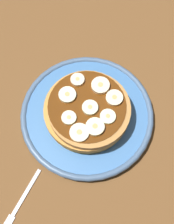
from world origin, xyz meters
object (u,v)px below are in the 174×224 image
banana_slice_1 (95,127)px  banana_slice_7 (79,133)px  banana_slice_5 (108,117)px  banana_slice_0 (89,109)px  banana_slice_4 (67,95)px  fork (19,205)px  banana_slice_2 (114,98)px  pancake_stack (88,110)px  plate (87,115)px  banana_slice_6 (100,86)px  banana_slice_3 (69,118)px  banana_slice_8 (78,80)px

banana_slice_1 → banana_slice_7: 3.00cm
banana_slice_5 → banana_slice_7: size_ratio=0.83×
banana_slice_0 → banana_slice_7: (-1.91, 4.60, -0.06)cm
banana_slice_4 → fork: 22.02cm
banana_slice_2 → pancake_stack: bearing=60.2°
banana_slice_0 → banana_slice_1: banana_slice_1 is taller
plate → pancake_stack: bearing=-144.2°
banana_slice_0 → plate: bearing=-17.0°
banana_slice_1 → banana_slice_7: (1.32, 2.70, -0.11)cm
banana_slice_5 → banana_slice_6: bearing=-35.1°
banana_slice_4 → banana_slice_6: size_ratio=0.94×
plate → pancake_stack: 2.73cm
pancake_stack → banana_slice_4: bearing=14.7°
banana_slice_2 → banana_slice_1: bearing=101.0°
banana_slice_6 → pancake_stack: bearing=103.2°
plate → banana_slice_5: size_ratio=9.04×
plate → pancake_stack: (-0.15, -0.11, 2.72)cm
banana_slice_0 → banana_slice_2: 5.17cm
banana_slice_2 → banana_slice_4: same height
plate → banana_slice_1: (-4.00, 2.14, 5.21)cm
plate → fork: plate is taller
banana_slice_2 → banana_slice_3: bearing=68.7°
banana_slice_0 → fork: banana_slice_0 is taller
pancake_stack → banana_slice_2: bearing=-119.8°
pancake_stack → banana_slice_1: banana_slice_1 is taller
banana_slice_6 → banana_slice_8: bearing=26.9°
pancake_stack → banana_slice_6: (1.06, -4.54, 2.49)cm
banana_slice_3 → banana_slice_6: (0.25, -8.74, 0.12)cm
banana_slice_0 → banana_slice_4: bearing=9.0°
banana_slice_5 → banana_slice_2: bearing=-65.8°
banana_slice_5 → fork: banana_slice_5 is taller
pancake_stack → banana_slice_1: bearing=149.7°
banana_slice_3 → banana_slice_8: 7.94cm
plate → banana_slice_1: size_ratio=7.69×
banana_slice_1 → banana_slice_7: bearing=64.0°
banana_slice_4 → banana_slice_8: (0.85, -3.61, -0.01)cm
banana_slice_1 → banana_slice_5: (-0.31, -3.12, -0.13)cm
banana_slice_1 → banana_slice_5: banana_slice_1 is taller
fork → banana_slice_5: bearing=-94.0°
banana_slice_5 → fork: size_ratio=0.23×
banana_slice_1 → banana_slice_5: size_ratio=1.18×
banana_slice_7 → banana_slice_1: bearing=-116.0°
banana_slice_0 → banana_slice_3: 4.11cm
banana_slice_8 → banana_slice_3: bearing=122.7°
plate → banana_slice_8: size_ratio=9.81×
pancake_stack → banana_slice_1: 5.11cm
plate → banana_slice_8: 7.59cm
pancake_stack → banana_slice_7: banana_slice_7 is taller
pancake_stack → fork: pancake_stack is taller
banana_slice_4 → fork: size_ratio=0.26×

